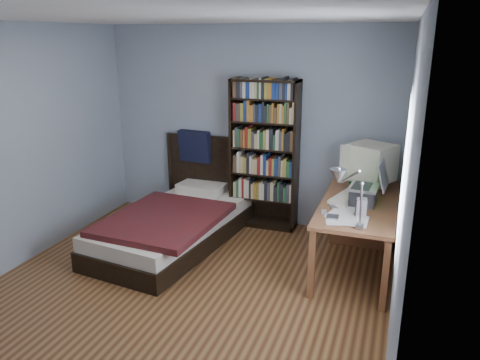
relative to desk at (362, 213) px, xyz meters
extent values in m
plane|color=#522C18|center=(-1.50, -1.68, -0.42)|extent=(4.20, 4.20, 0.00)
plane|color=white|center=(-1.50, -1.68, 2.08)|extent=(4.20, 4.20, 0.00)
cube|color=#9DA9B9|center=(-1.50, 0.42, 0.83)|extent=(3.80, 0.04, 2.50)
cube|color=#9DA9B9|center=(-3.40, -1.68, 0.83)|extent=(0.04, 4.20, 2.50)
cube|color=#9DA9B9|center=(0.40, -1.68, 0.83)|extent=(0.04, 4.20, 2.50)
cube|color=white|center=(0.38, -1.83, 1.03)|extent=(0.01, 1.14, 1.14)
cube|color=white|center=(0.38, -1.83, 1.03)|extent=(0.01, 1.00, 1.00)
cube|color=brown|center=(0.00, -0.48, 0.29)|extent=(0.75, 1.72, 0.04)
cube|color=brown|center=(-0.32, -1.29, -0.08)|extent=(0.06, 0.06, 0.69)
cube|color=brown|center=(0.32, -1.29, -0.08)|extent=(0.06, 0.06, 0.69)
cube|color=brown|center=(-0.32, 0.33, -0.08)|extent=(0.06, 0.06, 0.69)
cube|color=brown|center=(0.32, 0.33, -0.08)|extent=(0.06, 0.06, 0.69)
cube|color=brown|center=(0.00, 0.16, -0.08)|extent=(0.69, 0.40, 0.68)
cube|color=beige|center=(0.03, -0.02, 0.33)|extent=(0.35, 0.34, 0.03)
cylinder|color=beige|center=(0.03, -0.02, 0.37)|extent=(0.11, 0.11, 0.06)
cube|color=beige|center=(0.06, -0.02, 0.61)|extent=(0.56, 0.56, 0.40)
cube|color=beige|center=(-0.15, -0.02, 0.61)|extent=(0.23, 0.39, 0.42)
cube|color=#437FF3|center=(-0.17, -0.02, 0.61)|extent=(0.16, 0.28, 0.27)
cube|color=#2D2D30|center=(0.04, -0.56, 0.39)|extent=(0.27, 0.31, 0.17)
cube|color=#B5B6BA|center=(0.04, -0.56, 0.49)|extent=(0.31, 0.39, 0.02)
cube|color=#2D2D30|center=(0.02, -0.56, 0.50)|extent=(0.20, 0.30, 0.00)
cube|color=#B5B6BA|center=(0.21, -0.56, 0.63)|extent=(0.11, 0.37, 0.26)
cube|color=#0CBF26|center=(0.20, -0.56, 0.63)|extent=(0.08, 0.30, 0.21)
cube|color=#99999E|center=(0.07, -1.24, 0.33)|extent=(0.07, 0.06, 0.04)
cylinder|color=#99999E|center=(0.07, -1.31, 0.56)|extent=(0.02, 0.16, 0.43)
cylinder|color=#99999E|center=(-0.01, -1.54, 0.87)|extent=(0.18, 0.35, 0.21)
cone|color=#99999E|center=(-0.09, -1.71, 0.92)|extent=(0.13, 0.13, 0.11)
cube|color=beige|center=(-0.13, -0.48, 0.33)|extent=(0.34, 0.55, 0.05)
cube|color=gray|center=(0.05, -0.95, 0.40)|extent=(0.10, 0.10, 0.18)
cylinder|color=#073513|center=(-0.11, -0.23, 0.38)|extent=(0.07, 0.07, 0.13)
ellipsoid|color=silver|center=(-0.02, -0.22, 0.33)|extent=(0.06, 0.11, 0.04)
cube|color=#B5B6BA|center=(-0.22, -0.80, 0.32)|extent=(0.10, 0.12, 0.02)
cube|color=gray|center=(-0.29, -0.96, 0.32)|extent=(0.06, 0.10, 0.02)
cube|color=gray|center=(-0.19, -1.07, 0.32)|extent=(0.11, 0.11, 0.02)
cube|color=black|center=(-1.65, 0.26, 0.51)|extent=(0.03, 0.30, 1.87)
cube|color=black|center=(-0.84, 0.26, 0.51)|extent=(0.03, 0.30, 1.87)
cube|color=black|center=(-1.25, 0.26, 1.43)|extent=(0.84, 0.30, 0.03)
cube|color=black|center=(-1.25, 0.26, -0.39)|extent=(0.84, 0.30, 0.06)
cube|color=black|center=(-1.25, 0.40, 0.51)|extent=(0.84, 0.02, 1.87)
cube|color=olive|center=(-1.25, 0.24, 0.54)|extent=(0.76, 0.22, 1.67)
cube|color=black|center=(-2.09, -0.63, -0.31)|extent=(1.34, 2.28, 0.22)
cube|color=silver|center=(-2.09, -0.63, -0.12)|extent=(1.30, 2.21, 0.16)
cube|color=maroon|center=(-2.06, -0.90, -0.01)|extent=(1.22, 1.47, 0.07)
cube|color=silver|center=(-2.09, 0.20, 0.01)|extent=(0.64, 0.45, 0.12)
cube|color=black|center=(-2.09, 0.38, 0.13)|extent=(1.14, 0.05, 1.10)
cylinder|color=black|center=(-2.63, 0.36, 0.13)|extent=(0.06, 0.06, 1.10)
cylinder|color=black|center=(-1.55, 0.36, 0.13)|extent=(0.06, 0.06, 1.10)
cube|color=black|center=(-2.24, 0.35, 0.53)|extent=(0.46, 0.20, 0.43)
camera|label=1|loc=(0.34, -5.17, 1.94)|focal=35.00mm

